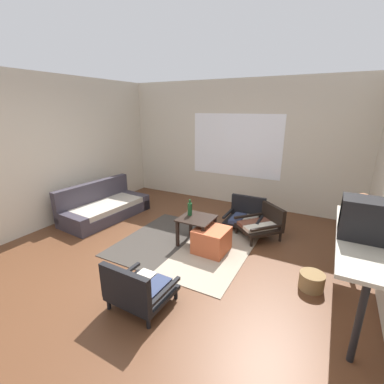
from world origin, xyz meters
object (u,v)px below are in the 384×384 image
object	(u,v)px
crt_television	(366,219)
wicker_basket	(312,281)
armchair_by_window	(245,215)
couch	(104,207)
coffee_table	(197,224)
armchair_corner	(262,223)
console_shelf	(360,242)
glass_bottle	(190,209)
armchair_striped_foreground	(137,289)
clay_vase	(361,210)
ottoman_orange	(212,240)

from	to	relation	value
crt_television	wicker_basket	distance (m)	1.03
armchair_by_window	wicker_basket	world-z (taller)	armchair_by_window
couch	crt_television	xyz separation A→B (m)	(4.31, -0.56, 0.84)
coffee_table	armchair_corner	xyz separation A→B (m)	(0.87, 0.75, -0.10)
console_shelf	glass_bottle	size ratio (longest dim) A/B	6.87
crt_television	couch	bearing A→B (deg)	172.61
armchair_corner	wicker_basket	size ratio (longest dim) A/B	2.90
coffee_table	armchair_corner	size ratio (longest dim) A/B	0.62
glass_bottle	wicker_basket	distance (m)	1.99
console_shelf	glass_bottle	world-z (taller)	console_shelf
armchair_striped_foreground	armchair_corner	xyz separation A→B (m)	(0.76, 2.35, 0.01)
armchair_corner	glass_bottle	xyz separation A→B (m)	(-1.01, -0.70, 0.31)
coffee_table	clay_vase	distance (m)	2.23
armchair_by_window	armchair_striped_foreground	size ratio (longest dim) A/B	1.00
coffee_table	armchair_by_window	size ratio (longest dim) A/B	0.82
couch	armchair_by_window	bearing A→B (deg)	17.73
armchair_corner	armchair_striped_foreground	bearing A→B (deg)	-108.03
couch	ottoman_orange	bearing A→B (deg)	-5.07
armchair_by_window	clay_vase	distance (m)	1.99
couch	clay_vase	bearing A→B (deg)	-0.11
couch	armchair_striped_foreground	world-z (taller)	couch
coffee_table	armchair_corner	distance (m)	1.15
clay_vase	wicker_basket	distance (m)	1.04
coffee_table	clay_vase	size ratio (longest dim) A/B	1.69
coffee_table	armchair_striped_foreground	world-z (taller)	armchair_striped_foreground
couch	crt_television	world-z (taller)	crt_television
clay_vase	glass_bottle	xyz separation A→B (m)	(-2.30, -0.06, -0.38)
armchair_striped_foreground	clay_vase	xyz separation A→B (m)	(2.05, 1.71, 0.71)
console_shelf	wicker_basket	size ratio (longest dim) A/B	6.14
armchair_striped_foreground	clay_vase	distance (m)	2.76
wicker_basket	clay_vase	bearing A→B (deg)	48.22
clay_vase	console_shelf	bearing A→B (deg)	-90.00
ottoman_orange	clay_vase	size ratio (longest dim) A/B	1.53
console_shelf	armchair_by_window	bearing A→B (deg)	140.48
armchair_corner	ottoman_orange	xyz separation A→B (m)	(-0.55, -0.85, -0.06)
armchair_by_window	clay_vase	size ratio (longest dim) A/B	2.07
ottoman_orange	crt_television	distance (m)	2.05
armchair_corner	crt_television	size ratio (longest dim) A/B	1.83
wicker_basket	ottoman_orange	bearing A→B (deg)	170.75
crt_television	coffee_table	bearing A→B (deg)	168.39
clay_vase	wicker_basket	xyz separation A→B (m)	(-0.40, -0.45, -0.85)
armchair_striped_foreground	glass_bottle	world-z (taller)	glass_bottle
armchair_corner	clay_vase	size ratio (longest dim) A/B	2.73
armchair_corner	clay_vase	bearing A→B (deg)	-26.42
armchair_by_window	wicker_basket	bearing A→B (deg)	-46.36
armchair_striped_foreground	wicker_basket	xyz separation A→B (m)	(1.65, 1.26, -0.14)
coffee_table	crt_television	xyz separation A→B (m)	(2.15, -0.44, 0.69)
clay_vase	wicker_basket	world-z (taller)	clay_vase
glass_bottle	armchair_by_window	bearing A→B (deg)	54.86
crt_television	glass_bottle	bearing A→B (deg)	168.00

